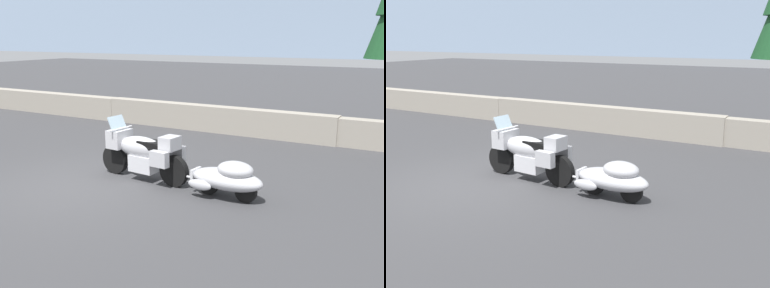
{
  "view_description": "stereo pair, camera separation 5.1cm",
  "coord_description": "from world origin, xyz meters",
  "views": [
    {
      "loc": [
        6.42,
        -6.72,
        3.06
      ],
      "look_at": [
        1.99,
        1.22,
        0.85
      ],
      "focal_mm": 41.9,
      "sensor_mm": 36.0,
      "label": 1
    },
    {
      "loc": [
        6.46,
        -6.7,
        3.06
      ],
      "look_at": [
        1.99,
        1.22,
        0.85
      ],
      "focal_mm": 41.9,
      "sensor_mm": 36.0,
      "label": 2
    }
  ],
  "objects": [
    {
      "name": "ground_plane",
      "position": [
        0.0,
        0.0,
        0.0
      ],
      "size": [
        80.0,
        80.0,
        0.0
      ],
      "primitive_type": "plane",
      "color": "#38383A"
    },
    {
      "name": "stone_guard_wall",
      "position": [
        -0.46,
        6.18,
        0.41
      ],
      "size": [
        24.0,
        0.52,
        0.84
      ],
      "color": "gray",
      "rests_on": "ground"
    },
    {
      "name": "touring_motorcycle",
      "position": [
        0.95,
        0.91,
        0.62
      ],
      "size": [
        2.31,
        0.86,
        1.33
      ],
      "color": "black",
      "rests_on": "ground"
    },
    {
      "name": "car_shaped_trailer",
      "position": [
        3.03,
        0.73,
        0.41
      ],
      "size": [
        2.22,
        0.85,
        0.76
      ],
      "color": "black",
      "rests_on": "ground"
    }
  ]
}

